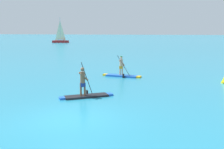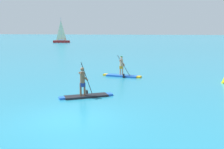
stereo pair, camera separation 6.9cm
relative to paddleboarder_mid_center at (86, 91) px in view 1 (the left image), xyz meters
name	(u,v)px [view 1 (the left image)]	position (x,y,z in m)	size (l,w,h in m)	color
ground	(71,118)	(0.53, -3.64, -0.34)	(440.00, 440.00, 0.00)	teal
paddleboarder_mid_center	(86,91)	(0.00, 0.00, 0.00)	(2.79, 1.99, 1.94)	black
paddleboarder_far_right	(122,73)	(0.73, 7.06, -0.04)	(3.20, 1.13, 1.75)	blue
sailboat_left_horizon	(60,39)	(-27.96, 61.97, 0.79)	(4.99, 2.04, 7.44)	#A51E1E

